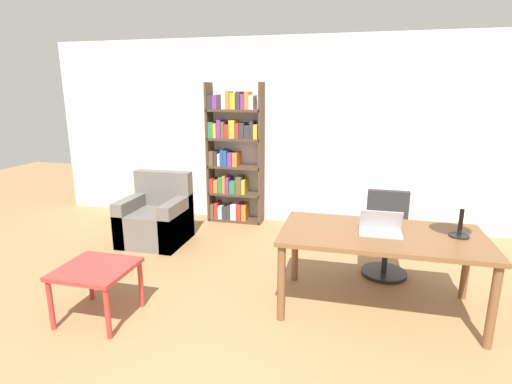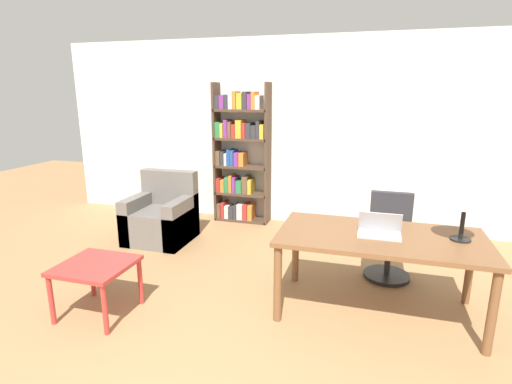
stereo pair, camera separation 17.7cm
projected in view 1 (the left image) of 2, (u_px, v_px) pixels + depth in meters
wall_back at (306, 133)px, 5.79m from camera, size 8.00×0.06×2.70m
desk at (381, 242)px, 3.53m from camera, size 1.76×0.91×0.74m
laptop at (380, 228)px, 3.49m from camera, size 0.36×0.21×0.20m
table_lamp at (464, 196)px, 3.33m from camera, size 0.35×0.35×0.44m
office_chair at (386, 237)px, 4.32m from camera, size 0.48×0.48×0.90m
side_table_blue at (96, 274)px, 3.44m from camera, size 0.60×0.59×0.48m
armchair at (156, 220)px, 5.25m from camera, size 0.79×0.75×0.90m
bookshelf at (233, 156)px, 5.94m from camera, size 0.83×0.28×2.07m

